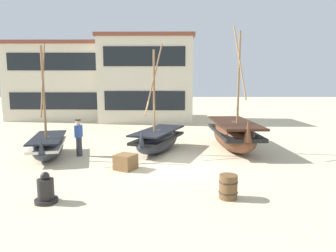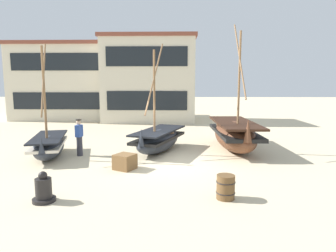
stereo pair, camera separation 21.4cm
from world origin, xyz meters
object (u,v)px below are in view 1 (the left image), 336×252
object	(u,v)px
fishing_boat_centre_large	(234,134)
capstan_winch	(46,191)
fishing_boat_near_left	(48,145)
fisherman_by_hull	(79,138)
wooden_barrel	(228,187)
harbor_building_main	(147,79)
fishing_boat_far_right	(158,139)
harbor_building_annex	(68,82)
cargo_crate	(126,162)

from	to	relation	value
fishing_boat_centre_large	capstan_winch	xyz separation A→B (m)	(-6.61, -6.83, -0.44)
fishing_boat_near_left	fishing_boat_centre_large	xyz separation A→B (m)	(8.61, 1.73, 0.24)
fisherman_by_hull	wooden_barrel	size ratio (longest dim) A/B	2.41
fisherman_by_hull	harbor_building_main	world-z (taller)	harbor_building_main
harbor_building_main	fishing_boat_far_right	bearing A→B (deg)	-83.18
fishing_boat_centre_large	fishing_boat_far_right	size ratio (longest dim) A/B	1.19
fishing_boat_centre_large	harbor_building_main	world-z (taller)	harbor_building_main
fishing_boat_centre_large	fisherman_by_hull	bearing A→B (deg)	-168.66
fishing_boat_far_right	harbor_building_annex	distance (m)	17.54
fishing_boat_far_right	wooden_barrel	world-z (taller)	fishing_boat_far_right
fisherman_by_hull	fishing_boat_near_left	bearing A→B (deg)	-168.53
fishing_boat_near_left	harbor_building_annex	distance (m)	16.67
fishing_boat_near_left	fisherman_by_hull	size ratio (longest dim) A/B	2.98
fishing_boat_far_right	harbor_building_main	xyz separation A→B (m)	(-1.47, 12.32, 3.03)
wooden_barrel	harbor_building_main	xyz separation A→B (m)	(-3.74, 18.28, 3.28)
fishing_boat_far_right	harbor_building_annex	xyz separation A→B (m)	(-9.25, 14.63, 2.83)
fisherman_by_hull	fishing_boat_centre_large	bearing A→B (deg)	11.34
harbor_building_main	harbor_building_annex	distance (m)	8.11
fisherman_by_hull	capstan_winch	world-z (taller)	fisherman_by_hull
cargo_crate	harbor_building_annex	bearing A→B (deg)	114.67
harbor_building_main	harbor_building_annex	world-z (taller)	harbor_building_main
fisherman_by_hull	capstan_winch	xyz separation A→B (m)	(0.70, -5.37, -0.50)
wooden_barrel	harbor_building_main	distance (m)	18.94
fishing_boat_near_left	capstan_winch	world-z (taller)	fishing_boat_near_left
harbor_building_main	capstan_winch	bearing A→B (deg)	-94.26
fishing_boat_centre_large	harbor_building_annex	world-z (taller)	harbor_building_annex
fishing_boat_far_right	fishing_boat_near_left	bearing A→B (deg)	-166.26
fishing_boat_far_right	harbor_building_annex	bearing A→B (deg)	122.29
fishing_boat_centre_large	harbor_building_main	distance (m)	13.19
fishing_boat_near_left	fishing_boat_centre_large	world-z (taller)	fishing_boat_centre_large
capstan_winch	harbor_building_main	world-z (taller)	harbor_building_main
fishing_boat_far_right	capstan_winch	size ratio (longest dim) A/B	5.92
fisherman_by_hull	harbor_building_main	xyz separation A→B (m)	(2.08, 13.24, 2.80)
harbor_building_main	harbor_building_annex	size ratio (longest dim) A/B	0.84
capstan_winch	harbor_building_annex	xyz separation A→B (m)	(-6.39, 20.92, 3.09)
fishing_boat_far_right	capstan_winch	world-z (taller)	fishing_boat_far_right
harbor_building_main	harbor_building_annex	bearing A→B (deg)	163.42
capstan_winch	harbor_building_main	size ratio (longest dim) A/B	0.11
fishing_boat_near_left	harbor_building_main	world-z (taller)	harbor_building_main
cargo_crate	harbor_building_annex	size ratio (longest dim) A/B	0.07
wooden_barrel	harbor_building_main	bearing A→B (deg)	101.55
capstan_winch	fishing_boat_near_left	bearing A→B (deg)	111.38
fishing_boat_far_right	wooden_barrel	xyz separation A→B (m)	(2.26, -5.96, -0.25)
fisherman_by_hull	wooden_barrel	distance (m)	7.71
wooden_barrel	harbor_building_annex	size ratio (longest dim) A/B	0.07
fisherman_by_hull	cargo_crate	bearing A→B (deg)	-41.15
fishing_boat_far_right	cargo_crate	xyz separation A→B (m)	(-1.13, -3.05, -0.31)
fishing_boat_centre_large	fishing_boat_far_right	distance (m)	3.80
fishing_boat_centre_large	capstan_winch	bearing A→B (deg)	-134.05
fishing_boat_near_left	harbor_building_annex	bearing A→B (deg)	105.51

